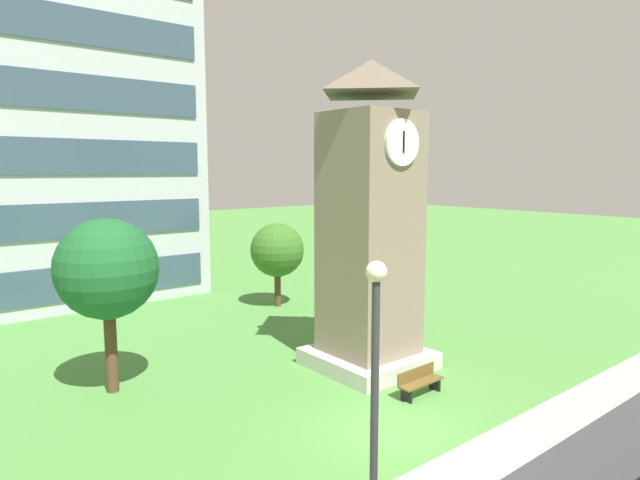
% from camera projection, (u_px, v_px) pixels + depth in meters
% --- Properties ---
extents(ground_plane, '(160.00, 160.00, 0.00)m').
position_uv_depth(ground_plane, '(390.00, 430.00, 15.40)').
color(ground_plane, '#4C893D').
extents(kerb_strip, '(120.00, 1.60, 0.01)m').
position_uv_depth(kerb_strip, '(467.00, 468.00, 13.39)').
color(kerb_strip, '#9E9E99').
rests_on(kerb_strip, ground).
extents(office_building, '(17.26, 13.98, 25.60)m').
position_uv_depth(office_building, '(13.00, 74.00, 31.10)').
color(office_building, '#B7BCC6').
rests_on(office_building, ground).
extents(clock_tower, '(3.90, 3.90, 11.19)m').
position_uv_depth(clock_tower, '(370.00, 234.00, 19.79)').
color(clock_tower, gray).
rests_on(clock_tower, ground).
extents(park_bench, '(1.81, 0.53, 0.88)m').
position_uv_depth(park_bench, '(420.00, 381.00, 17.72)').
color(park_bench, brown).
rests_on(park_bench, ground).
extents(street_lamp, '(0.36, 0.36, 5.85)m').
position_uv_depth(street_lamp, '(375.00, 390.00, 9.14)').
color(street_lamp, '#333338').
rests_on(street_lamp, ground).
extents(tree_by_building, '(3.30, 3.30, 5.80)m').
position_uv_depth(tree_by_building, '(107.00, 270.00, 17.56)').
color(tree_by_building, '#513823').
rests_on(tree_by_building, ground).
extents(tree_streetside, '(2.89, 2.89, 4.52)m').
position_uv_depth(tree_streetside, '(277.00, 250.00, 29.06)').
color(tree_streetside, '#513823').
rests_on(tree_streetside, ground).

